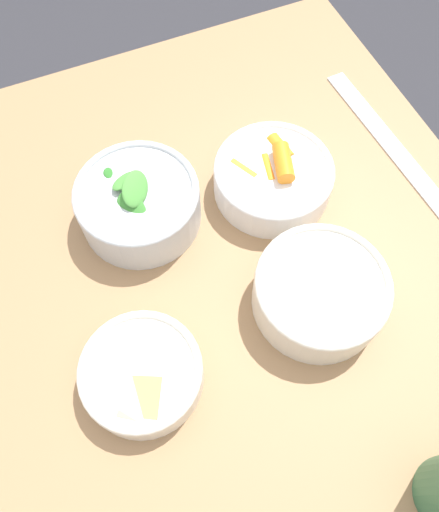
% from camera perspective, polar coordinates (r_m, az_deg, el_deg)
% --- Properties ---
extents(ground_plane, '(10.00, 10.00, 0.00)m').
position_cam_1_polar(ground_plane, '(1.35, -0.56, -17.66)').
color(ground_plane, '#2D2D33').
extents(dining_table, '(0.97, 0.85, 0.75)m').
position_cam_1_polar(dining_table, '(0.75, -0.98, -10.26)').
color(dining_table, '#99724C').
rests_on(dining_table, ground_plane).
extents(bowl_carrots, '(0.16, 0.16, 0.07)m').
position_cam_1_polar(bowl_carrots, '(0.69, 6.12, 8.97)').
color(bowl_carrots, white).
rests_on(bowl_carrots, dining_table).
extents(bowl_greens, '(0.16, 0.16, 0.09)m').
position_cam_1_polar(bowl_greens, '(0.67, -9.25, 6.08)').
color(bowl_greens, silver).
rests_on(bowl_greens, dining_table).
extents(bowl_beans_hotdog, '(0.16, 0.16, 0.06)m').
position_cam_1_polar(bowl_beans_hotdog, '(0.62, 11.35, -4.21)').
color(bowl_beans_hotdog, silver).
rests_on(bowl_beans_hotdog, dining_table).
extents(bowl_cookies, '(0.14, 0.14, 0.04)m').
position_cam_1_polar(bowl_cookies, '(0.59, -8.83, -13.16)').
color(bowl_cookies, silver).
rests_on(bowl_cookies, dining_table).
extents(ruler, '(0.32, 0.04, 0.00)m').
position_cam_1_polar(ruler, '(0.80, 19.08, 11.81)').
color(ruler, silver).
rests_on(ruler, dining_table).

